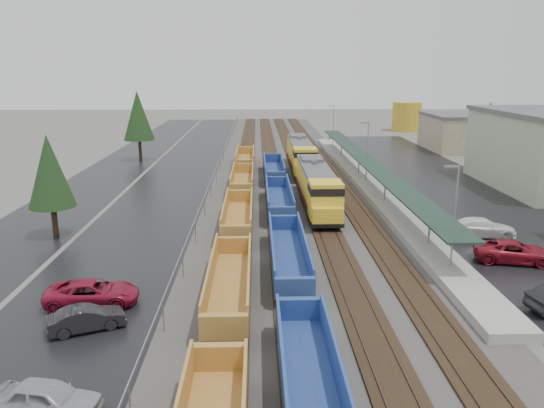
{
  "coord_description": "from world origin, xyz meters",
  "views": [
    {
      "loc": [
        -4.23,
        -15.09,
        14.34
      ],
      "look_at": [
        -2.85,
        33.1,
        2.0
      ],
      "focal_mm": 35.0,
      "sensor_mm": 36.0,
      "label": 1
    }
  ],
  "objects_px": {
    "well_string_yellow": "(235,244)",
    "storage_tank": "(407,117)",
    "parked_car_west_b": "(86,319)",
    "locomotive_lead": "(317,186)",
    "locomotive_trail": "(301,155)",
    "parked_car_west_a": "(48,399)",
    "parked_car_east_c": "(482,228)",
    "parked_car_east_b": "(514,252)",
    "parked_car_west_c": "(92,293)",
    "well_string_blue": "(288,254)"
  },
  "relations": [
    {
      "from": "well_string_yellow",
      "to": "storage_tank",
      "type": "height_order",
      "value": "storage_tank"
    },
    {
      "from": "storage_tank",
      "to": "parked_car_west_b",
      "type": "height_order",
      "value": "storage_tank"
    },
    {
      "from": "locomotive_lead",
      "to": "locomotive_trail",
      "type": "distance_m",
      "value": 21.0
    },
    {
      "from": "locomotive_trail",
      "to": "well_string_yellow",
      "type": "relative_size",
      "value": 0.21
    },
    {
      "from": "parked_car_west_a",
      "to": "parked_car_east_c",
      "type": "xyz_separation_m",
      "value": [
        28.64,
        23.99,
        0.04
      ]
    },
    {
      "from": "locomotive_lead",
      "to": "parked_car_east_b",
      "type": "relative_size",
      "value": 3.41
    },
    {
      "from": "locomotive_trail",
      "to": "parked_car_east_b",
      "type": "height_order",
      "value": "locomotive_trail"
    },
    {
      "from": "well_string_yellow",
      "to": "parked_car_east_b",
      "type": "bearing_deg",
      "value": -4.0
    },
    {
      "from": "parked_car_west_a",
      "to": "parked_car_west_c",
      "type": "xyz_separation_m",
      "value": [
        -1.38,
        10.95,
        0.01
      ]
    },
    {
      "from": "well_string_blue",
      "to": "locomotive_trail",
      "type": "bearing_deg",
      "value": 84.04
    },
    {
      "from": "well_string_yellow",
      "to": "parked_car_west_a",
      "type": "xyz_separation_m",
      "value": [
        -7.16,
        -19.2,
        -0.36
      ]
    },
    {
      "from": "locomotive_trail",
      "to": "parked_car_west_c",
      "type": "distance_m",
      "value": 47.11
    },
    {
      "from": "locomotive_lead",
      "to": "parked_car_west_c",
      "type": "height_order",
      "value": "locomotive_lead"
    },
    {
      "from": "well_string_yellow",
      "to": "locomotive_trail",
      "type": "bearing_deg",
      "value": 77.41
    },
    {
      "from": "well_string_blue",
      "to": "parked_car_west_a",
      "type": "distance_m",
      "value": 20.12
    },
    {
      "from": "well_string_yellow",
      "to": "parked_car_west_a",
      "type": "height_order",
      "value": "well_string_yellow"
    },
    {
      "from": "parked_car_west_b",
      "to": "parked_car_west_c",
      "type": "bearing_deg",
      "value": -12.45
    },
    {
      "from": "parked_car_west_b",
      "to": "parked_car_west_c",
      "type": "xyz_separation_m",
      "value": [
        -0.65,
        3.31,
        0.09
      ]
    },
    {
      "from": "parked_car_east_b",
      "to": "parked_car_west_a",
      "type": "bearing_deg",
      "value": 134.58
    },
    {
      "from": "well_string_blue",
      "to": "storage_tank",
      "type": "distance_m",
      "value": 94.91
    },
    {
      "from": "locomotive_lead",
      "to": "storage_tank",
      "type": "distance_m",
      "value": 77.33
    },
    {
      "from": "parked_car_east_b",
      "to": "locomotive_trail",
      "type": "bearing_deg",
      "value": 32.3
    },
    {
      "from": "storage_tank",
      "to": "parked_car_west_c",
      "type": "bearing_deg",
      "value": -115.81
    },
    {
      "from": "well_string_blue",
      "to": "locomotive_lead",
      "type": "bearing_deg",
      "value": 76.97
    },
    {
      "from": "locomotive_trail",
      "to": "well_string_blue",
      "type": "xyz_separation_m",
      "value": [
        -4.0,
        -38.29,
        -1.26
      ]
    },
    {
      "from": "parked_car_west_a",
      "to": "parked_car_east_b",
      "type": "distance_m",
      "value": 33.52
    },
    {
      "from": "storage_tank",
      "to": "parked_car_east_b",
      "type": "relative_size",
      "value": 1.15
    },
    {
      "from": "parked_car_east_b",
      "to": "parked_car_east_c",
      "type": "relative_size",
      "value": 1.03
    },
    {
      "from": "parked_car_west_a",
      "to": "parked_car_west_c",
      "type": "bearing_deg",
      "value": 17.44
    },
    {
      "from": "well_string_blue",
      "to": "parked_car_west_b",
      "type": "relative_size",
      "value": 19.35
    },
    {
      "from": "well_string_yellow",
      "to": "parked_car_east_b",
      "type": "height_order",
      "value": "well_string_yellow"
    },
    {
      "from": "well_string_yellow",
      "to": "parked_car_east_c",
      "type": "height_order",
      "value": "well_string_yellow"
    },
    {
      "from": "well_string_yellow",
      "to": "parked_car_west_b",
      "type": "xyz_separation_m",
      "value": [
        -7.89,
        -11.56,
        -0.45
      ]
    },
    {
      "from": "parked_car_west_b",
      "to": "parked_car_east_b",
      "type": "relative_size",
      "value": 0.73
    },
    {
      "from": "well_string_blue",
      "to": "parked_car_east_c",
      "type": "distance_m",
      "value": 18.93
    },
    {
      "from": "parked_car_west_a",
      "to": "well_string_yellow",
      "type": "bearing_deg",
      "value": -10.21
    },
    {
      "from": "locomotive_lead",
      "to": "parked_car_west_b",
      "type": "height_order",
      "value": "locomotive_lead"
    },
    {
      "from": "parked_car_west_a",
      "to": "parked_car_east_b",
      "type": "xyz_separation_m",
      "value": [
        28.46,
        17.71,
        0.02
      ]
    },
    {
      "from": "well_string_blue",
      "to": "parked_car_west_c",
      "type": "distance_m",
      "value": 13.82
    },
    {
      "from": "well_string_blue",
      "to": "parked_car_east_b",
      "type": "xyz_separation_m",
      "value": [
        17.3,
        0.97,
        -0.33
      ]
    },
    {
      "from": "locomotive_lead",
      "to": "parked_car_west_c",
      "type": "xyz_separation_m",
      "value": [
        -16.54,
        -23.08,
        -1.61
      ]
    },
    {
      "from": "well_string_yellow",
      "to": "parked_car_west_a",
      "type": "distance_m",
      "value": 20.49
    },
    {
      "from": "well_string_yellow",
      "to": "parked_car_west_c",
      "type": "relative_size",
      "value": 16.25
    },
    {
      "from": "parked_car_east_c",
      "to": "parked_car_west_b",
      "type": "bearing_deg",
      "value": 124.2
    },
    {
      "from": "well_string_yellow",
      "to": "parked_car_east_c",
      "type": "bearing_deg",
      "value": 12.56
    },
    {
      "from": "well_string_yellow",
      "to": "parked_car_west_b",
      "type": "bearing_deg",
      "value": -124.33
    },
    {
      "from": "locomotive_lead",
      "to": "parked_car_east_c",
      "type": "distance_m",
      "value": 16.89
    },
    {
      "from": "locomotive_lead",
      "to": "parked_car_west_a",
      "type": "height_order",
      "value": "locomotive_lead"
    },
    {
      "from": "locomotive_lead",
      "to": "parked_car_east_c",
      "type": "xyz_separation_m",
      "value": [
        13.48,
        -10.05,
        -1.58
      ]
    },
    {
      "from": "parked_car_west_c",
      "to": "parked_car_west_b",
      "type": "bearing_deg",
      "value": -173.9
    }
  ]
}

